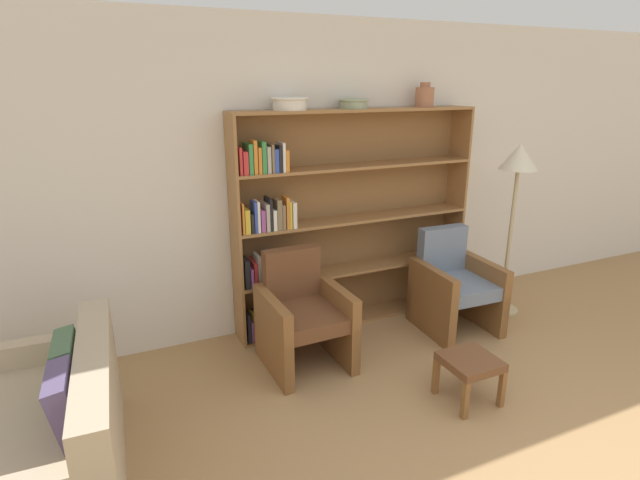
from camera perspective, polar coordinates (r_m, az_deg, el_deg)
The scene contains 10 objects.
wall_back at distance 4.76m, azimuth 4.30°, elevation 7.42°, with size 12.00×0.06×2.75m.
bookshelf at distance 4.56m, azimuth 1.71°, elevation 2.05°, with size 2.30×0.30×1.99m.
bowl_sage at distance 4.20m, azimuth -3.49°, elevation 15.39°, with size 0.30×0.30×0.10m.
bowl_slate at distance 4.45m, azimuth 3.88°, elevation 15.36°, with size 0.26×0.26×0.08m.
vase_tall at distance 4.83m, azimuth 11.87°, elevation 15.78°, with size 0.17×0.17×0.22m.
couch at distance 3.36m, azimuth -29.28°, elevation -19.71°, with size 0.97×1.48×0.82m.
armchair_leather at distance 4.08m, azimuth -1.97°, elevation -8.65°, with size 0.65×0.69×0.92m.
armchair_cushioned at distance 4.81m, azimuth 15.07°, elevation -5.06°, with size 0.67×0.71×0.92m.
floor_lamp at distance 5.04m, azimuth 21.68°, elevation 7.40°, with size 0.35×0.35×1.68m.
footstool at distance 3.83m, azimuth 16.76°, elevation -13.57°, with size 0.37×0.37×0.34m.
Camera 1 is at (-2.25, -1.37, 2.22)m, focal length 28.00 mm.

